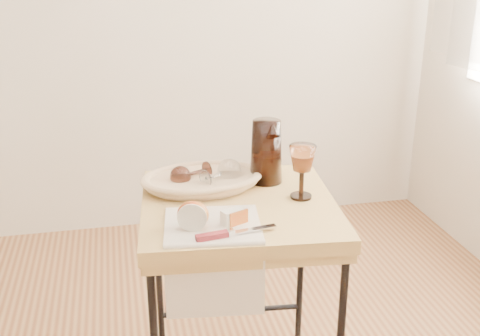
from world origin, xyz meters
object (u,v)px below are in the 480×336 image
object	(u,v)px
bread_basket	(202,181)
goblet_lying_a	(192,173)
tea_towel	(213,225)
table_knife	(233,232)
pitcher	(266,151)
goblet_lying_b	(219,174)
side_table	(239,305)
wine_goblet	(302,172)
apple_half	(193,215)

from	to	relation	value
bread_basket	goblet_lying_a	size ratio (longest dim) A/B	3.14
tea_towel	table_knife	world-z (taller)	table_knife
goblet_lying_a	pitcher	bearing A→B (deg)	154.30
goblet_lying_b	pitcher	bearing A→B (deg)	-19.83
tea_towel	goblet_lying_a	world-z (taller)	goblet_lying_a
side_table	goblet_lying_a	size ratio (longest dim) A/B	6.76
bread_basket	pitcher	size ratio (longest dim) A/B	1.41
tea_towel	pitcher	bearing A→B (deg)	59.09
side_table	pitcher	size ratio (longest dim) A/B	3.03
wine_goblet	apple_half	xyz separation A→B (m)	(-0.37, -0.16, -0.04)
bread_basket	apple_half	size ratio (longest dim) A/B	3.99
goblet_lying_a	wine_goblet	world-z (taller)	wine_goblet
bread_basket	apple_half	world-z (taller)	apple_half
side_table	goblet_lying_b	bearing A→B (deg)	109.78
side_table	goblet_lying_b	size ratio (longest dim) A/B	5.86
side_table	goblet_lying_b	distance (m)	0.46
bread_basket	pitcher	bearing A→B (deg)	-0.91
wine_goblet	apple_half	distance (m)	0.40
pitcher	goblet_lying_b	bearing A→B (deg)	-160.48
bread_basket	wine_goblet	distance (m)	0.34
side_table	wine_goblet	xyz separation A→B (m)	(0.20, -0.01, 0.48)
goblet_lying_a	goblet_lying_b	distance (m)	0.09
goblet_lying_b	table_knife	xyz separation A→B (m)	(-0.02, -0.35, -0.04)
apple_half	table_knife	size ratio (longest dim) A/B	0.39
wine_goblet	apple_half	world-z (taller)	wine_goblet
pitcher	table_knife	bearing A→B (deg)	-108.31
tea_towel	side_table	bearing A→B (deg)	61.75
side_table	tea_towel	distance (m)	0.43
side_table	tea_towel	world-z (taller)	tea_towel
tea_towel	goblet_lying_b	size ratio (longest dim) A/B	2.08
wine_goblet	pitcher	bearing A→B (deg)	115.10
goblet_lying_b	wine_goblet	bearing A→B (deg)	-58.78
goblet_lying_b	table_knife	world-z (taller)	goblet_lying_b
bread_basket	goblet_lying_a	distance (m)	0.04
apple_half	table_knife	distance (m)	0.13
goblet_lying_b	apple_half	bearing A→B (deg)	-145.21
tea_towel	wine_goblet	bearing A→B (deg)	31.53
side_table	pitcher	world-z (taller)	pitcher
side_table	pitcher	bearing A→B (deg)	49.33
tea_towel	apple_half	xyz separation A→B (m)	(-0.06, -0.01, 0.04)
side_table	table_knife	size ratio (longest dim) A/B	3.34
wine_goblet	apple_half	size ratio (longest dim) A/B	1.97
goblet_lying_b	table_knife	size ratio (longest dim) A/B	0.57
bread_basket	pitcher	xyz separation A→B (m)	(0.22, 0.01, 0.09)
side_table	table_knife	xyz separation A→B (m)	(-0.06, -0.23, 0.40)
goblet_lying_b	side_table	bearing A→B (deg)	-101.25
bread_basket	goblet_lying_a	bearing A→B (deg)	149.52
goblet_lying_b	apple_half	world-z (taller)	goblet_lying_b
side_table	apple_half	xyz separation A→B (m)	(-0.17, -0.17, 0.44)
goblet_lying_b	bread_basket	bearing A→B (deg)	127.17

